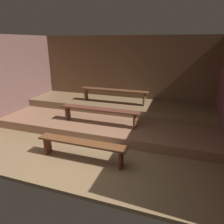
% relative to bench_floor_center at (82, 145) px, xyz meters
% --- Properties ---
extents(ground, '(7.02, 5.06, 0.08)m').
position_rel_bench_floor_center_xyz_m(ground, '(-0.12, 1.53, -0.40)').
color(ground, olive).
extents(wall_back, '(7.02, 0.06, 2.65)m').
position_rel_bench_floor_center_xyz_m(wall_back, '(-0.12, 3.69, 0.96)').
color(wall_back, brown).
rests_on(wall_back, ground).
extents(wall_left, '(0.06, 5.06, 2.65)m').
position_rel_bench_floor_center_xyz_m(wall_left, '(-3.26, 1.53, 0.96)').
color(wall_left, brown).
rests_on(wall_left, ground).
extents(platform_lower, '(6.22, 2.88, 0.24)m').
position_rel_bench_floor_center_xyz_m(platform_lower, '(-0.12, 2.22, -0.24)').
color(platform_lower, '#8A5F45').
rests_on(platform_lower, ground).
extents(platform_middle, '(6.22, 1.43, 0.24)m').
position_rel_bench_floor_center_xyz_m(platform_middle, '(-0.12, 2.95, -0.00)').
color(platform_middle, brown).
rests_on(platform_middle, platform_lower).
extents(bench_floor_center, '(1.99, 0.27, 0.45)m').
position_rel_bench_floor_center_xyz_m(bench_floor_center, '(0.00, 0.00, 0.00)').
color(bench_floor_center, brown).
rests_on(bench_floor_center, ground).
extents(bench_lower_center, '(2.27, 0.27, 0.45)m').
position_rel_bench_floor_center_xyz_m(bench_lower_center, '(-0.20, 1.50, 0.25)').
color(bench_lower_center, brown).
rests_on(bench_lower_center, platform_lower).
extents(bench_middle_center, '(2.29, 0.27, 0.45)m').
position_rel_bench_floor_center_xyz_m(bench_middle_center, '(-0.22, 2.84, 0.49)').
color(bench_middle_center, brown).
rests_on(bench_middle_center, platform_middle).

